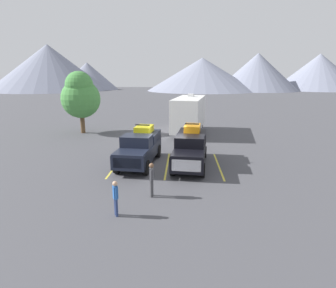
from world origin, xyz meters
The scene contains 11 objects.
ground_plane centered at (0.00, 0.00, 0.00)m, with size 240.00×240.00×0.00m, color #47474C.
pickup_truck_a centered at (-1.85, 0.27, 1.17)m, with size 2.57×5.66×2.55m.
pickup_truck_b centered at (1.54, 0.20, 1.20)m, with size 2.53×5.95×2.66m.
lot_stripe_a centered at (-3.41, -0.02, 0.00)m, with size 0.12×5.50×0.01m, color gold.
lot_stripe_b centered at (0.00, -0.02, 0.00)m, with size 0.12×5.50×0.01m, color gold.
lot_stripe_c centered at (3.41, -0.02, 0.00)m, with size 0.12×5.50×0.01m, color gold.
camper_trailer_a centered at (1.64, 10.38, 2.08)m, with size 3.73×8.70×3.95m.
person_a centered at (-0.49, -4.94, 1.00)m, with size 0.24×0.38×1.73m.
person_b centered at (-1.79, -6.95, 0.91)m, with size 0.27×0.32×1.57m.
tree_a centered at (-9.27, 9.98, 3.84)m, with size 3.88×3.88×6.22m.
mountain_ridge centered at (-5.69, 91.56, 7.15)m, with size 142.11×46.73×16.95m.
Camera 1 is at (0.98, -17.56, 5.85)m, focal length 29.61 mm.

